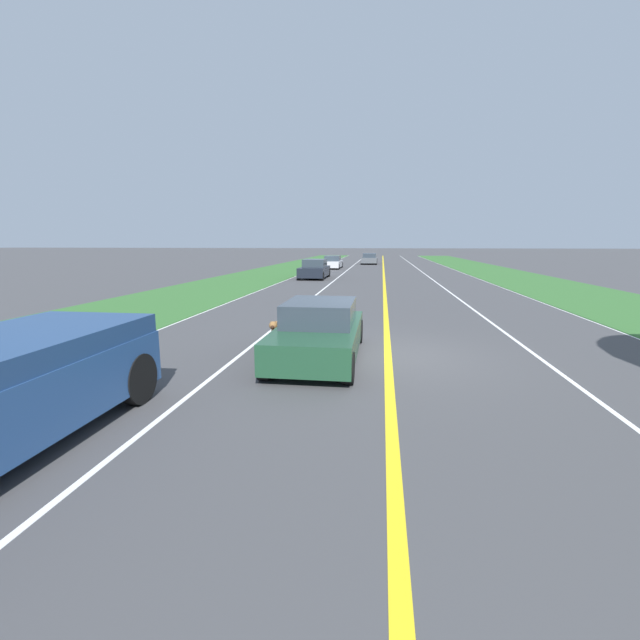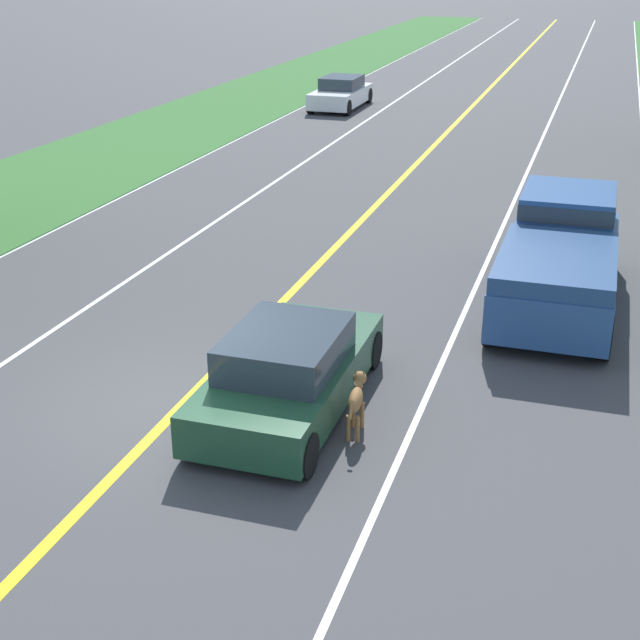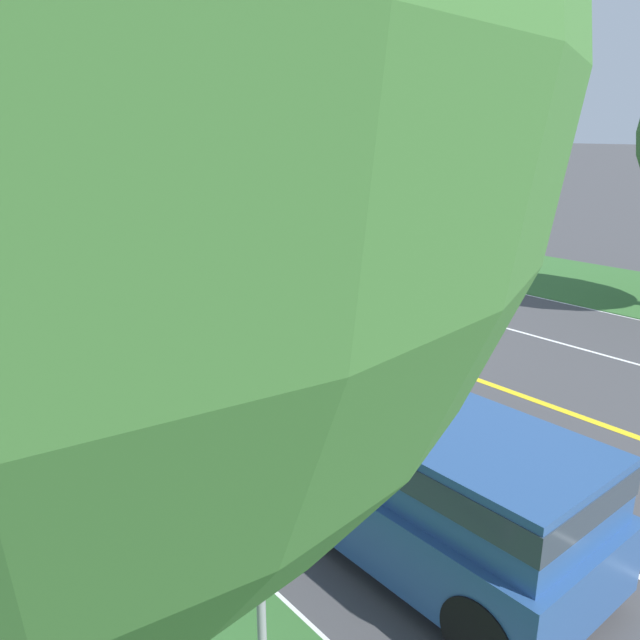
% 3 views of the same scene
% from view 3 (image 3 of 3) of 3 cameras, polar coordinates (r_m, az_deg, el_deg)
% --- Properties ---
extents(ground_plane, '(400.00, 400.00, 0.00)m').
position_cam_3_polar(ground_plane, '(15.91, 3.32, -1.47)').
color(ground_plane, '#424244').
extents(centre_divider_line, '(0.18, 160.00, 0.01)m').
position_cam_3_polar(centre_divider_line, '(15.90, 3.32, -1.46)').
color(centre_divider_line, yellow).
rests_on(centre_divider_line, ground).
extents(lane_edge_line_right, '(0.14, 160.00, 0.01)m').
position_cam_3_polar(lane_edge_line_right, '(12.55, -21.05, -7.90)').
color(lane_edge_line_right, white).
rests_on(lane_edge_line_right, ground).
extents(lane_edge_line_left, '(0.14, 160.00, 0.01)m').
position_cam_3_polar(lane_edge_line_left, '(21.13, 17.38, 2.48)').
color(lane_edge_line_left, white).
rests_on(lane_edge_line_left, ground).
extents(lane_dash_same_dir, '(0.10, 160.00, 0.01)m').
position_cam_3_polar(lane_dash_same_dir, '(13.89, -7.35, -4.40)').
color(lane_dash_same_dir, white).
rests_on(lane_dash_same_dir, ground).
extents(lane_dash_oncoming, '(0.10, 160.00, 0.01)m').
position_cam_3_polar(lane_dash_oncoming, '(18.37, 11.34, 0.79)').
color(lane_dash_oncoming, white).
rests_on(lane_dash_oncoming, ground).
extents(grass_verge_left, '(6.00, 160.00, 0.03)m').
position_cam_3_polar(grass_verge_left, '(23.65, 21.40, 3.61)').
color(grass_verge_left, '#33662D').
rests_on(grass_verge_left, ground).
extents(ego_car, '(1.84, 4.27, 1.32)m').
position_cam_3_polar(ego_car, '(14.41, -0.14, -0.86)').
color(ego_car, '#1E472D').
rests_on(ego_car, ground).
extents(dog, '(0.28, 1.04, 0.84)m').
position_cam_3_polar(dog, '(14.06, -4.70, -1.72)').
color(dog, olive).
rests_on(dog, ground).
extents(pickup_truck, '(2.11, 5.77, 1.87)m').
position_cam_3_polar(pickup_truck, '(8.15, 7.14, -13.31)').
color(pickup_truck, '#284C84').
rests_on(pickup_truck, ground).
extents(street_sign, '(0.11, 0.64, 2.51)m').
position_cam_3_polar(street_sign, '(5.62, -5.70, -21.40)').
color(street_sign, gray).
rests_on(street_sign, ground).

